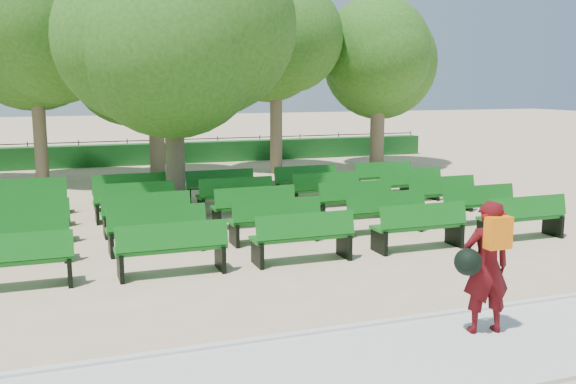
% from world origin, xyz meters
% --- Properties ---
extents(ground, '(120.00, 120.00, 0.00)m').
position_xyz_m(ground, '(0.00, 0.00, 0.00)').
color(ground, tan).
extents(paving, '(30.00, 2.20, 0.06)m').
position_xyz_m(paving, '(0.00, -7.40, 0.03)').
color(paving, silver).
rests_on(paving, ground).
extents(curb, '(30.00, 0.12, 0.10)m').
position_xyz_m(curb, '(0.00, -6.25, 0.05)').
color(curb, silver).
rests_on(curb, ground).
extents(hedge, '(26.00, 0.70, 0.90)m').
position_xyz_m(hedge, '(0.00, 14.00, 0.45)').
color(hedge, '#134C19').
rests_on(hedge, ground).
extents(fence, '(26.00, 0.10, 1.02)m').
position_xyz_m(fence, '(0.00, 14.40, 0.00)').
color(fence, black).
rests_on(fence, ground).
extents(tree_line, '(21.80, 6.80, 7.04)m').
position_xyz_m(tree_line, '(0.00, 10.00, 0.00)').
color(tree_line, '#2F661B').
rests_on(tree_line, ground).
extents(bench_array, '(2.03, 0.78, 1.25)m').
position_xyz_m(bench_array, '(-0.77, 0.72, 0.10)').
color(bench_array, '#126617').
rests_on(bench_array, ground).
extents(tree_among, '(5.14, 5.14, 6.98)m').
position_xyz_m(tree_among, '(-0.89, 3.21, 4.65)').
color(tree_among, brown).
rests_on(tree_among, ground).
extents(person, '(0.89, 0.56, 1.83)m').
position_xyz_m(person, '(1.47, -7.01, 1.01)').
color(person, '#470A0D').
rests_on(person, ground).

